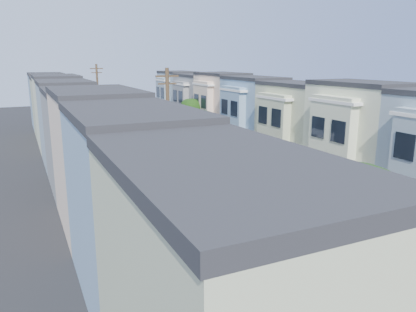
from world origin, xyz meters
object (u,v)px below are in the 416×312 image
tree_d (118,112)px  utility_pole_far (99,105)px  tree_c (153,141)px  parked_right_b (326,194)px  utility_pole_near (169,141)px  lead_sedan (187,143)px  parked_right_c (212,145)px  parked_right_d (186,134)px  fedex_truck (206,151)px  parked_left_b (250,249)px  parked_right_a (413,232)px  parked_left_c (195,205)px  tree_a (350,236)px  parked_left_d (151,169)px  tree_e (92,104)px  tree_far_r (191,110)px  tree_b (196,149)px

tree_d → utility_pole_far: bearing=90.0°
tree_c → parked_right_b: 13.80m
utility_pole_near → lead_sedan: 21.05m
utility_pole_far → parked_right_b: utility_pole_far is taller
parked_right_b → parked_right_c: parked_right_b is taller
utility_pole_far → parked_right_d: (11.20, -1.31, -4.43)m
fedex_truck → parked_left_b: size_ratio=1.22×
utility_pole_near → parked_left_b: bearing=-81.0°
tree_c → parked_right_a: (11.20, -14.70, -3.78)m
fedex_truck → parked_left_c: fedex_truck is taller
utility_pole_far → parked_right_d: size_ratio=2.30×
utility_pole_near → parked_right_d: (11.20, 24.69, -4.43)m
tree_a → parked_left_c: (1.40, 15.94, -4.53)m
parked_left_c → parked_right_d: parked_right_d is taller
tree_a → parked_left_d: tree_a is taller
tree_e → parked_right_c: bearing=-52.8°
utility_pole_far → parked_left_b: size_ratio=2.01×
utility_pole_near → fedex_truck: (7.56, 10.14, -3.53)m
tree_far_r → parked_right_a: size_ratio=1.01×
parked_left_b → parked_right_d: 34.89m
parked_right_d → parked_right_c: bearing=-93.4°
utility_pole_far → parked_left_d: size_ratio=1.97×
tree_b → tree_e: size_ratio=1.11×
lead_sedan → parked_left_c: size_ratio=1.19×
fedex_truck → parked_right_c: (3.64, 6.24, -0.89)m
tree_d → parked_left_d: bearing=-77.2°
tree_d → lead_sedan: tree_d is taller
tree_far_r → tree_a: bearing=-106.5°
parked_right_a → fedex_truck: bearing=104.8°
utility_pole_near → utility_pole_far: (0.00, 26.00, 0.00)m
parked_left_c → tree_e: bearing=97.3°
fedex_truck → parked_left_d: (-6.16, -1.13, -0.86)m
parked_left_d → parked_right_b: size_ratio=1.10×
utility_pole_near → parked_right_a: size_ratio=1.91×
lead_sedan → parked_right_b: 22.25m
tree_c → parked_left_c: (1.40, -4.80, -3.87)m
parked_left_c → parked_right_c: parked_right_c is taller
tree_d → tree_far_r: tree_d is taller
utility_pole_far → parked_right_c: size_ratio=2.05×
utility_pole_near → parked_right_a: bearing=-44.8°
tree_far_r → parked_left_d: tree_far_r is taller
parked_right_b → tree_d: bearing=126.8°
utility_pole_far → parked_right_b: bearing=-69.2°
tree_e → parked_right_b: bearing=-72.1°
lead_sedan → parked_left_c: (-7.48, -19.80, -0.12)m
tree_b → utility_pole_near: (0.00, 4.73, -0.37)m
utility_pole_far → parked_right_a: bearing=-73.2°
utility_pole_near → parked_right_a: utility_pole_near is taller
tree_e → fedex_truck: tree_e is taller
tree_c → parked_left_b: bearing=-83.5°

